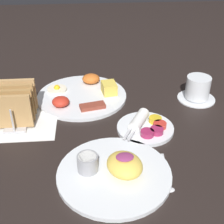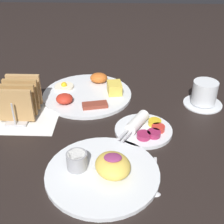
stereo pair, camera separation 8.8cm
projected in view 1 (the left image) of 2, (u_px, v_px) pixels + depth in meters
The scene contains 8 objects.
ground_plane at pixel (94, 132), 0.85m from camera, with size 3.00×3.00×0.00m, color black.
napkin_flat at pixel (19, 119), 0.91m from camera, with size 0.22×0.22×0.00m.
plate_breakfast at pixel (83, 94), 1.01m from camera, with size 0.29×0.29×0.05m.
plate_condiments at pixel (145, 126), 0.86m from camera, with size 0.16×0.16×0.04m.
plate_foreground at pixel (114, 170), 0.70m from camera, with size 0.26×0.26×0.06m.
toast_rack at pixel (16, 104), 0.88m from camera, with size 0.10×0.15×0.10m.
coffee_cup at pixel (198, 89), 0.99m from camera, with size 0.12×0.12×0.08m.
teaspoon at pixel (167, 178), 0.70m from camera, with size 0.03×0.13×0.01m.
Camera 1 is at (-0.01, -0.69, 0.50)m, focal length 50.00 mm.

